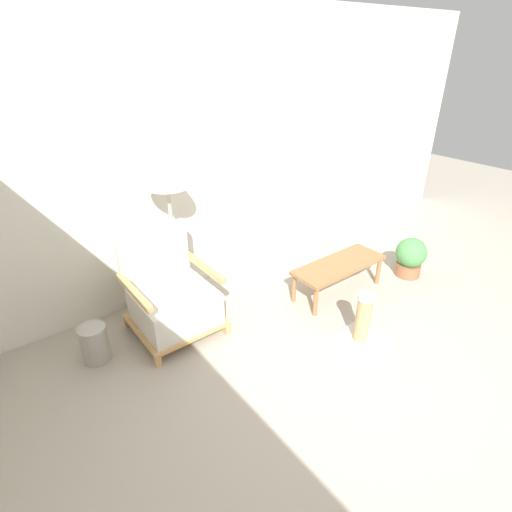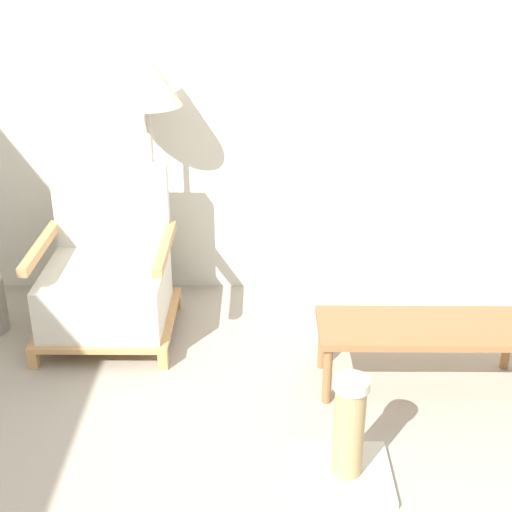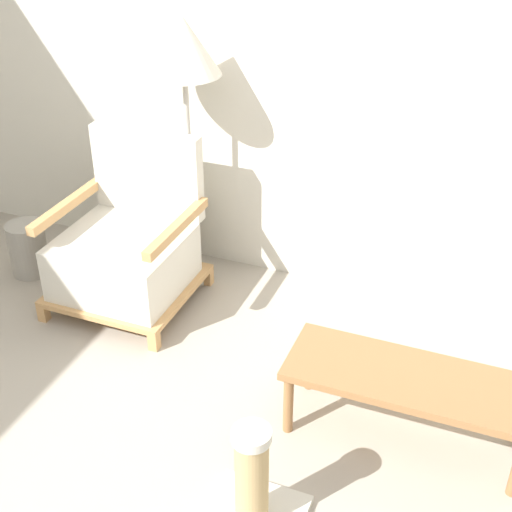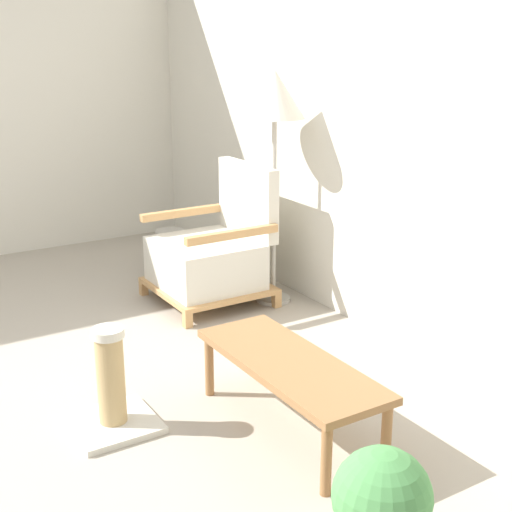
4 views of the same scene
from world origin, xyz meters
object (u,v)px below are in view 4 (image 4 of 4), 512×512
floor_lamp (275,103)px  potted_plant (381,509)px  armchair (212,254)px  coffee_table (290,369)px  scratching_post (112,392)px  vase (170,251)px

floor_lamp → potted_plant: 2.75m
floor_lamp → potted_plant: size_ratio=3.37×
armchair → potted_plant: armchair is taller
armchair → coffee_table: (1.63, -0.49, -0.02)m
potted_plant → scratching_post: size_ratio=0.93×
floor_lamp → scratching_post: size_ratio=3.12×
armchair → floor_lamp: size_ratio=0.60×
armchair → coffee_table: 1.70m
floor_lamp → coffee_table: (1.40, -0.83, -1.00)m
coffee_table → scratching_post: bearing=-123.1°
coffee_table → potted_plant: (0.89, -0.25, -0.06)m
coffee_table → vase: bearing=167.6°
coffee_table → potted_plant: bearing=-15.5°
scratching_post → armchair: bearing=135.8°
floor_lamp → potted_plant: bearing=-25.1°
vase → scratching_post: scratching_post is taller
potted_plant → scratching_post: bearing=-162.4°
coffee_table → armchair: bearing=163.2°
armchair → coffee_table: armchair is taller
coffee_table → potted_plant: 0.93m
armchair → vase: size_ratio=2.81×
vase → armchair: bearing=-1.5°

